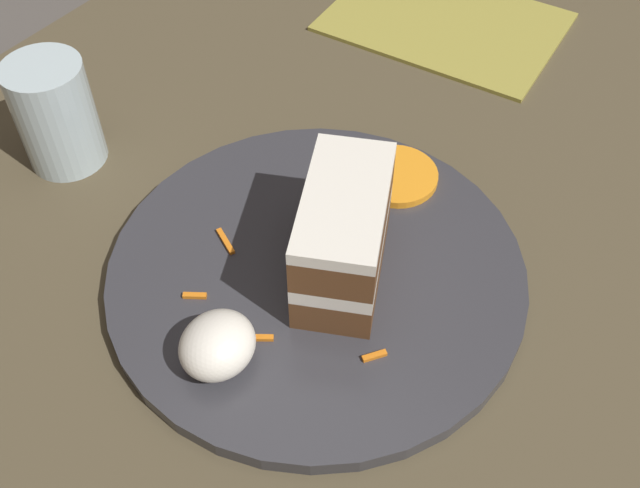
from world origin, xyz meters
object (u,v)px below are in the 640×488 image
object	(u,v)px
drinking_glass	(58,120)
menu_card	(444,22)
orange_garnish	(391,173)
cake_slice	(344,235)
cream_dollop	(217,345)
plate	(320,274)

from	to	relation	value
drinking_glass	menu_card	world-z (taller)	drinking_glass
drinking_glass	orange_garnish	bearing A→B (deg)	-62.88
cake_slice	menu_card	size ratio (longest dim) A/B	0.54
cream_dollop	menu_card	bearing A→B (deg)	9.76
cake_slice	orange_garnish	size ratio (longest dim) A/B	1.86
menu_card	orange_garnish	bearing A→B (deg)	14.20
plate	menu_card	xyz separation A→B (m)	(0.35, 0.09, -0.00)
plate	orange_garnish	world-z (taller)	orange_garnish
cake_slice	orange_garnish	world-z (taller)	cake_slice
cream_dollop	menu_card	size ratio (longest dim) A/B	0.23
plate	cake_slice	distance (m)	0.05
cake_slice	drinking_glass	xyz separation A→B (m)	(-0.02, 0.27, -0.01)
cream_dollop	cake_slice	bearing A→B (deg)	-12.20
drinking_glass	menu_card	distance (m)	0.40
orange_garnish	menu_card	world-z (taller)	orange_garnish
orange_garnish	menu_card	size ratio (longest dim) A/B	0.29
plate	menu_card	distance (m)	0.36
cream_dollop	orange_garnish	bearing A→B (deg)	-0.49
cake_slice	menu_card	distance (m)	0.36
drinking_glass	menu_card	xyz separation A→B (m)	(0.36, -0.17, -0.04)
cream_dollop	drinking_glass	bearing A→B (deg)	70.11
plate	drinking_glass	distance (m)	0.25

